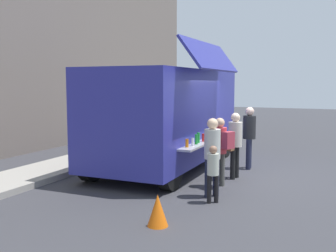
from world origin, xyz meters
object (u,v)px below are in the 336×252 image
customer_front_ordering (235,140)px  customer_extra_browsing (249,132)px  food_truck_main (168,115)px  child_near_queue (213,169)px  trash_bin (157,131)px  customer_rear_waiting (212,150)px  customer_mid_with_backpack (221,145)px  traffic_cone_orange (158,210)px

customer_front_ordering → customer_extra_browsing: (1.32, -0.06, 0.05)m
food_truck_main → child_near_queue: (-2.75, -2.27, -0.83)m
trash_bin → customer_rear_waiting: 7.82m
customer_mid_with_backpack → food_truck_main: bearing=-13.0°
customer_mid_with_backpack → trash_bin: bearing=-28.8°
traffic_cone_orange → food_truck_main: bearing=22.6°
child_near_queue → customer_mid_with_backpack: bearing=-29.6°
customer_rear_waiting → food_truck_main: bearing=-14.5°
food_truck_main → customer_front_ordering: (-0.54, -2.12, -0.53)m
food_truck_main → customer_mid_with_backpack: bearing=-127.0°
traffic_cone_orange → customer_front_ordering: size_ratio=0.33×
trash_bin → customer_mid_with_backpack: (-5.55, -4.36, 0.52)m
customer_mid_with_backpack → customer_extra_browsing: bearing=-70.6°
customer_extra_browsing → food_truck_main: bearing=12.8°
food_truck_main → customer_front_ordering: size_ratio=3.53×
customer_front_ordering → customer_rear_waiting: (-1.81, 0.00, 0.01)m
customer_mid_with_backpack → child_near_queue: size_ratio=1.38×
child_near_queue → traffic_cone_orange: bearing=125.2°
trash_bin → customer_rear_waiting: bearing=-145.3°
food_truck_main → customer_rear_waiting: 3.21m
food_truck_main → customer_mid_with_backpack: 2.58m
food_truck_main → customer_rear_waiting: food_truck_main is taller
customer_rear_waiting → customer_extra_browsing: customer_extra_browsing is taller
trash_bin → customer_front_ordering: size_ratio=0.57×
traffic_cone_orange → customer_extra_browsing: bearing=-3.9°
customer_mid_with_backpack → customer_rear_waiting: size_ratio=0.96×
traffic_cone_orange → customer_front_ordering: (3.86, -0.29, 0.72)m
customer_mid_with_backpack → customer_extra_browsing: (2.27, -0.14, 0.05)m
food_truck_main → customer_extra_browsing: 2.37m
customer_mid_with_backpack → traffic_cone_orange: bearing=108.8°
customer_rear_waiting → customer_extra_browsing: size_ratio=0.96×
traffic_cone_orange → customer_mid_with_backpack: 3.01m
food_truck_main → customer_mid_with_backpack: size_ratio=3.65×
traffic_cone_orange → child_near_queue: child_near_queue is taller
trash_bin → customer_extra_browsing: customer_extra_browsing is taller
customer_rear_waiting → child_near_queue: size_ratio=1.44×
traffic_cone_orange → trash_bin: bearing=26.1°
customer_front_ordering → customer_mid_with_backpack: bearing=95.8°
customer_rear_waiting → customer_extra_browsing: 3.14m
trash_bin → customer_extra_browsing: size_ratio=0.54×
food_truck_main → child_near_queue: food_truck_main is taller
customer_rear_waiting → trash_bin: bearing=-21.8°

